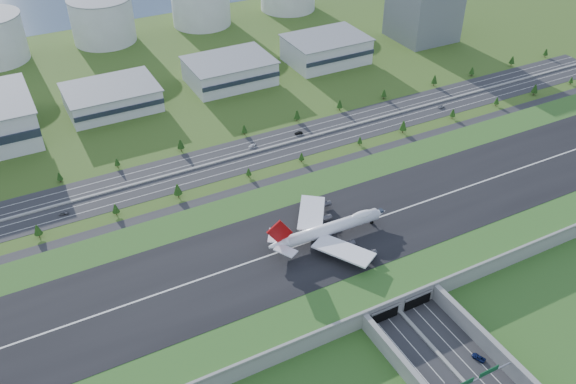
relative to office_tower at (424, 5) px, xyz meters
name	(u,v)px	position (x,y,z in m)	size (l,w,h in m)	color
ground	(338,244)	(-200.00, -195.00, -27.50)	(1200.00, 1200.00, 0.00)	#3D5D1D
airfield_deck	(339,238)	(-200.00, -195.09, -23.38)	(520.00, 100.00, 9.20)	gray
sign_gantry_near	(476,380)	(-200.00, -290.04, -20.55)	(38.70, 0.70, 9.80)	gray
north_expressway	(255,152)	(-200.00, -100.00, -27.44)	(560.00, 36.00, 0.12)	#28282B
tree_row	(254,145)	(-199.89, -99.57, -22.85)	(503.41, 48.66, 8.40)	#3D2819
hangar_mid_a	(112,98)	(-260.00, -5.00, -20.00)	(58.00, 42.00, 15.00)	silver
hangar_mid_b	(230,71)	(-175.00, -5.00, -19.00)	(58.00, 42.00, 17.00)	silver
hangar_mid_c	(326,50)	(-95.00, -5.00, -18.00)	(58.00, 42.00, 19.00)	silver
office_tower	(424,5)	(0.00, 0.00, 0.00)	(46.00, 46.00, 55.00)	slate
fuel_tank_b	(103,20)	(-235.00, 115.00, -10.00)	(50.00, 50.00, 35.00)	silver
fuel_tank_c	(201,4)	(-150.00, 115.00, -10.00)	(50.00, 50.00, 35.00)	silver
boeing_747	(329,229)	(-206.63, -196.66, -13.95)	(63.10, 59.63, 19.50)	white
car_2	(479,357)	(-187.48, -279.28, -26.61)	(2.55, 5.53, 1.54)	#0E1A49
car_4	(64,213)	(-312.90, -109.20, -26.57)	(1.91, 4.76, 1.62)	#5B5A60
car_5	(299,133)	(-166.74, -93.51, -26.55)	(1.75, 5.02, 1.65)	black
car_6	(441,107)	(-65.24, -106.94, -26.70)	(2.26, 4.90, 1.36)	#ABABAF
car_7	(252,146)	(-198.91, -93.55, -26.66)	(2.00, 4.93, 1.43)	white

